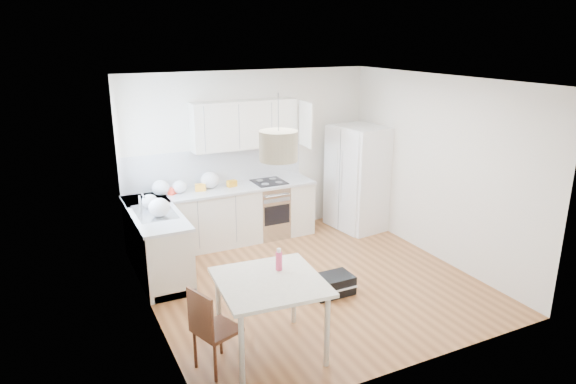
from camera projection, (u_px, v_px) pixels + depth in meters
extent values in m
plane|color=brown|center=(310.00, 281.00, 7.02)|extent=(4.20, 4.20, 0.00)
plane|color=white|center=(313.00, 80.00, 6.22)|extent=(4.20, 4.20, 0.00)
plane|color=silver|center=(250.00, 154.00, 8.42)|extent=(4.20, 0.00, 4.20)
plane|color=silver|center=(147.00, 210.00, 5.73)|extent=(0.00, 4.20, 4.20)
plane|color=silver|center=(437.00, 169.00, 7.50)|extent=(0.00, 4.20, 4.20)
cube|color=#BFE0F9|center=(127.00, 155.00, 6.61)|extent=(0.02, 1.00, 1.00)
cube|color=silver|center=(224.00, 217.00, 8.18)|extent=(3.00, 0.60, 0.88)
cube|color=silver|center=(156.00, 243.00, 7.16)|extent=(0.60, 1.80, 0.88)
cube|color=#BABCBF|center=(223.00, 190.00, 8.04)|extent=(3.02, 0.64, 0.04)
cube|color=#BABCBF|center=(154.00, 212.00, 7.02)|extent=(0.64, 1.82, 0.04)
cube|color=white|center=(216.00, 166.00, 8.20)|extent=(3.00, 0.01, 0.58)
cube|color=white|center=(130.00, 194.00, 6.80)|extent=(0.01, 1.80, 0.58)
cube|color=silver|center=(244.00, 124.00, 8.06)|extent=(1.70, 0.32, 0.75)
cube|color=beige|center=(270.00, 282.00, 5.24)|extent=(1.14, 1.14, 0.04)
cylinder|color=silver|center=(242.00, 350.00, 4.81)|extent=(0.06, 0.06, 0.79)
cylinder|color=silver|center=(327.00, 331.00, 5.12)|extent=(0.06, 0.06, 0.79)
cylinder|color=silver|center=(219.00, 306.00, 5.60)|extent=(0.06, 0.06, 0.79)
cylinder|color=silver|center=(294.00, 291.00, 5.91)|extent=(0.06, 0.06, 0.79)
cylinder|color=#DC3D65|center=(279.00, 259.00, 5.43)|extent=(0.09, 0.09, 0.25)
cube|color=black|center=(332.00, 285.00, 6.65)|extent=(0.54, 0.35, 0.25)
cylinder|color=beige|center=(278.00, 146.00, 5.06)|extent=(0.49, 0.49, 0.30)
ellipsoid|color=white|center=(161.00, 188.00, 7.65)|extent=(0.26, 0.22, 0.24)
ellipsoid|color=white|center=(180.00, 187.00, 7.77)|extent=(0.22, 0.19, 0.20)
ellipsoid|color=white|center=(210.00, 180.00, 8.01)|extent=(0.29, 0.25, 0.27)
ellipsoid|color=white|center=(150.00, 201.00, 7.11)|extent=(0.22, 0.18, 0.20)
ellipsoid|color=white|center=(159.00, 207.00, 6.77)|extent=(0.28, 0.24, 0.25)
cube|color=orange|center=(232.00, 183.00, 8.12)|extent=(0.16, 0.12, 0.10)
cube|color=orange|center=(200.00, 187.00, 7.90)|extent=(0.17, 0.13, 0.11)
cube|color=red|center=(173.00, 191.00, 7.74)|extent=(0.17, 0.16, 0.10)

